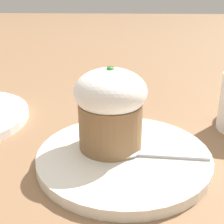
{
  "coord_description": "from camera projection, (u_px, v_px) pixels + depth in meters",
  "views": [
    {
      "loc": [
        -0.37,
        0.0,
        0.23
      ],
      "look_at": [
        0.02,
        0.02,
        0.07
      ],
      "focal_mm": 50.0,
      "sensor_mm": 36.0,
      "label": 1
    }
  ],
  "objects": [
    {
      "name": "ground_plane",
      "position": [
        125.0,
        162.0,
        0.43
      ],
      "size": [
        4.0,
        4.0,
        0.0
      ],
      "primitive_type": "plane",
      "color": "#846042"
    },
    {
      "name": "dessert_plate",
      "position": [
        125.0,
        157.0,
        0.43
      ],
      "size": [
        0.24,
        0.24,
        0.01
      ],
      "color": "white",
      "rests_on": "ground_plane"
    },
    {
      "name": "carrot_cake",
      "position": [
        112.0,
        107.0,
        0.42
      ],
      "size": [
        0.1,
        0.1,
        0.12
      ],
      "color": "olive",
      "rests_on": "dessert_plate"
    },
    {
      "name": "spoon",
      "position": [
        142.0,
        153.0,
        0.41
      ],
      "size": [
        0.03,
        0.13,
        0.01
      ],
      "color": "#B7B7BC",
      "rests_on": "dessert_plate"
    }
  ]
}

